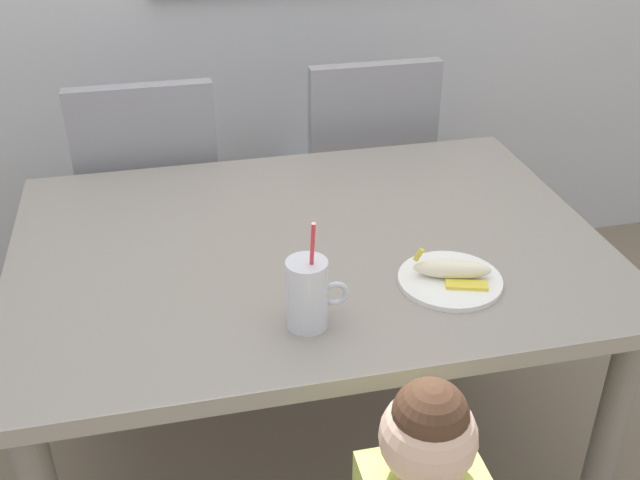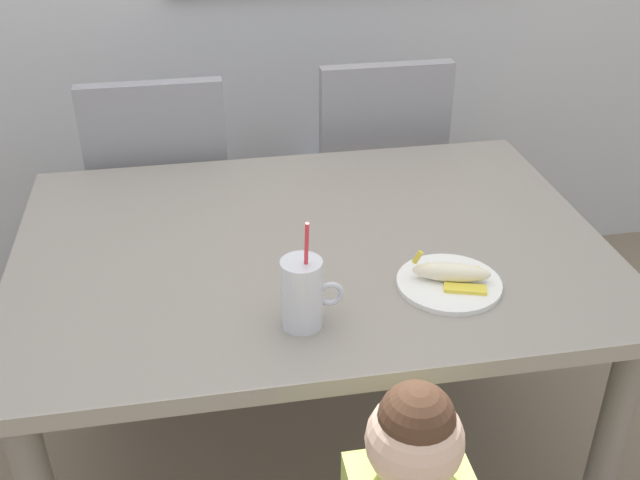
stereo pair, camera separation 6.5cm
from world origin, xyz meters
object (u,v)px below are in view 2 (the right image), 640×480
(snack_plate, at_px, (449,283))
(milk_cup, at_px, (303,297))
(dining_chair_left, at_px, (164,196))
(peeled_banana, at_px, (452,273))
(dining_table, at_px, (311,272))
(dining_chair_right, at_px, (374,173))

(snack_plate, bearing_deg, milk_cup, -166.49)
(dining_chair_left, bearing_deg, snack_plate, 124.13)
(milk_cup, distance_m, snack_plate, 0.35)
(dining_chair_left, height_order, milk_cup, milk_cup)
(snack_plate, xyz_separation_m, peeled_banana, (0.01, 0.00, 0.03))
(dining_table, height_order, dining_chair_right, dining_chair_right)
(dining_table, bearing_deg, dining_chair_right, 65.03)
(dining_table, xyz_separation_m, milk_cup, (-0.07, -0.33, 0.16))
(milk_cup, bearing_deg, dining_chair_right, 68.72)
(dining_table, xyz_separation_m, snack_plate, (0.27, -0.24, 0.10))
(dining_table, xyz_separation_m, dining_chair_right, (0.34, 0.74, -0.10))
(snack_plate, relative_size, peeled_banana, 1.31)
(milk_cup, relative_size, snack_plate, 1.09)
(peeled_banana, bearing_deg, dining_table, 138.34)
(dining_chair_left, bearing_deg, dining_chair_right, -176.35)
(dining_table, distance_m, milk_cup, 0.37)
(milk_cup, relative_size, peeled_banana, 1.43)
(dining_chair_left, relative_size, peeled_banana, 5.47)
(dining_table, xyz_separation_m, dining_chair_left, (-0.37, 0.70, -0.10))
(dining_chair_right, relative_size, peeled_banana, 5.47)
(dining_chair_left, distance_m, milk_cup, 1.10)
(dining_table, relative_size, milk_cup, 5.61)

